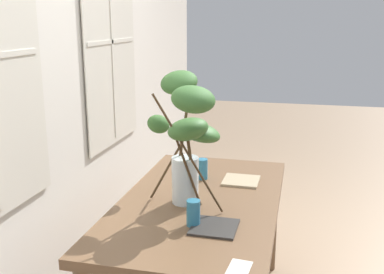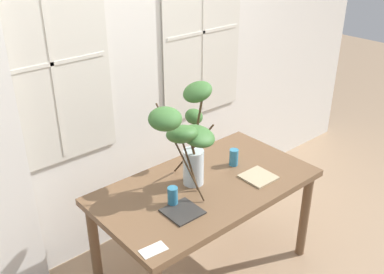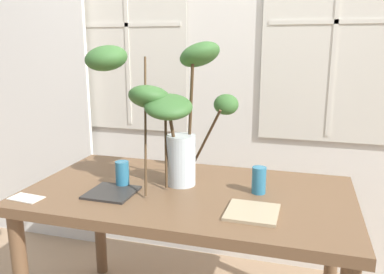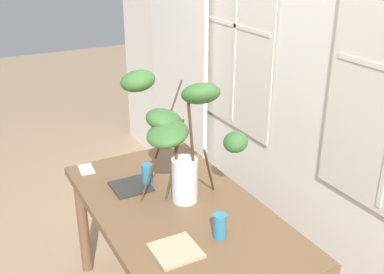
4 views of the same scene
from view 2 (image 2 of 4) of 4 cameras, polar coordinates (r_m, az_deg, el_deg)
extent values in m
plane|color=#9E7F60|center=(3.34, 1.63, -16.69)|extent=(14.00, 14.00, 0.00)
cube|color=silver|center=(3.21, -7.73, 8.56)|extent=(5.28, 0.12, 2.62)
cube|color=silver|center=(2.82, -17.70, 8.99)|extent=(0.71, 0.01, 1.26)
cube|color=silver|center=(2.82, -17.67, 8.98)|extent=(0.78, 0.01, 1.33)
cube|color=silver|center=(2.82, -17.63, 8.96)|extent=(0.02, 0.01, 1.26)
cube|color=silver|center=(2.82, -17.63, 8.96)|extent=(0.71, 0.01, 0.02)
cube|color=silver|center=(3.47, 1.43, 13.39)|extent=(0.71, 0.01, 1.26)
cube|color=silver|center=(3.47, 1.47, 13.38)|extent=(0.78, 0.01, 1.33)
cube|color=silver|center=(3.47, 1.52, 13.36)|extent=(0.02, 0.01, 1.26)
cube|color=silver|center=(3.47, 1.52, 13.36)|extent=(0.71, 0.01, 0.02)
cube|color=brown|center=(2.90, 1.81, -6.42)|extent=(1.45, 0.80, 0.05)
cylinder|color=brown|center=(3.36, 14.30, -9.82)|extent=(0.07, 0.07, 0.69)
cylinder|color=brown|center=(3.05, -12.39, -13.91)|extent=(0.07, 0.07, 0.69)
cylinder|color=brown|center=(3.70, 5.79, -5.29)|extent=(0.07, 0.07, 0.69)
cylinder|color=silver|center=(2.84, 0.18, -3.89)|extent=(0.14, 0.14, 0.24)
cylinder|color=silver|center=(2.88, 0.18, -5.19)|extent=(0.12, 0.12, 0.08)
cylinder|color=#47331E|center=(2.78, 0.44, -0.14)|extent=(0.07, 0.09, 0.59)
ellipsoid|color=#38662D|center=(2.70, 0.71, 5.85)|extent=(0.27, 0.26, 0.18)
cylinder|color=#47331E|center=(2.63, -1.48, -2.09)|extent=(0.13, 0.31, 0.58)
ellipsoid|color=#38662D|center=(2.37, -3.49, 2.36)|extent=(0.25, 0.25, 0.15)
cylinder|color=#47331E|center=(2.91, 0.21, -1.49)|extent=(0.21, 0.19, 0.36)
ellipsoid|color=#38662D|center=(2.95, 0.25, 2.67)|extent=(0.18, 0.19, 0.14)
cylinder|color=#47331E|center=(2.76, 0.46, -2.94)|extent=(0.10, 0.05, 0.37)
ellipsoid|color=#38662D|center=(2.64, 0.77, 0.14)|extent=(0.28, 0.28, 0.16)
cylinder|color=#47331E|center=(2.74, -0.52, -2.85)|extent=(0.06, 0.15, 0.41)
ellipsoid|color=#38662D|center=(2.59, -1.30, 0.39)|extent=(0.25, 0.26, 0.16)
cylinder|color=teal|center=(2.67, -2.50, -7.63)|extent=(0.06, 0.06, 0.12)
cylinder|color=teal|center=(3.08, 5.41, -2.63)|extent=(0.06, 0.06, 0.12)
cube|color=#2D2B28|center=(2.63, -1.24, -9.58)|extent=(0.20, 0.20, 0.01)
cube|color=tan|center=(2.98, 8.55, -5.11)|extent=(0.20, 0.20, 0.01)
cube|color=silver|center=(2.38, -5.00, -14.31)|extent=(0.15, 0.09, 0.00)
camera|label=1|loc=(1.54, -54.47, -10.92)|focal=42.91mm
camera|label=3|loc=(2.34, 39.97, -3.19)|focal=36.53mm
camera|label=4|loc=(3.59, 36.70, 17.16)|focal=43.36mm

